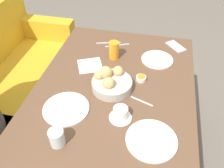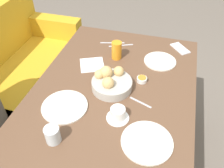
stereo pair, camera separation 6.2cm
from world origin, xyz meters
name	(u,v)px [view 1 (the left image)]	position (x,y,z in m)	size (l,w,h in m)	color
ground_plane	(113,156)	(0.00, 0.00, 0.00)	(10.00, 10.00, 0.00)	#6B6056
dining_table	(114,99)	(0.00, 0.00, 0.64)	(1.33, 0.94, 0.74)	brown
bread_basket	(111,82)	(0.01, 0.02, 0.78)	(0.24, 0.24, 0.12)	#B2ADA3
plate_near_left	(151,140)	(-0.32, -0.25, 0.74)	(0.25, 0.25, 0.01)	silver
plate_near_right	(157,59)	(0.34, -0.23, 0.74)	(0.22, 0.22, 0.01)	silver
plate_far_center	(66,109)	(-0.22, 0.22, 0.74)	(0.25, 0.25, 0.01)	silver
juice_glass	(114,50)	(0.31, 0.07, 0.80)	(0.07, 0.07, 0.12)	orange
water_tumbler	(57,138)	(-0.43, 0.18, 0.78)	(0.07, 0.07, 0.09)	silver
coffee_cup	(120,114)	(-0.21, -0.08, 0.77)	(0.12, 0.12, 0.07)	white
jam_bowl_honey	(141,78)	(0.11, -0.15, 0.75)	(0.06, 0.06, 0.03)	white
fork_silver	(108,43)	(0.48, 0.14, 0.74)	(0.06, 0.18, 0.00)	#B7B7BC
knife_silver	(117,45)	(0.46, 0.07, 0.74)	(0.09, 0.17, 0.00)	#B7B7BC
spoon_coffee	(142,101)	(-0.07, -0.17, 0.74)	(0.06, 0.13, 0.00)	#B7B7BC
napkin	(90,65)	(0.18, 0.20, 0.74)	(0.20, 0.20, 0.00)	white
cell_phone	(176,46)	(0.54, -0.35, 0.74)	(0.16, 0.15, 0.01)	silver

